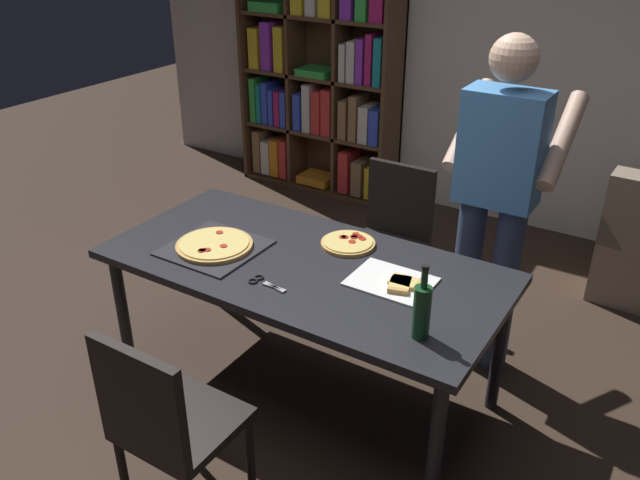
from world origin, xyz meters
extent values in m
plane|color=#38281E|center=(0.00, 0.00, 0.00)|extent=(12.00, 12.00, 0.00)
cube|color=silver|center=(0.00, 2.60, 1.40)|extent=(6.40, 0.10, 2.80)
cube|color=#232328|center=(0.00, 0.00, 0.73)|extent=(1.90, 0.92, 0.04)
cylinder|color=#232328|center=(-0.87, -0.38, 0.35)|extent=(0.06, 0.06, 0.71)
cylinder|color=#232328|center=(0.87, -0.38, 0.35)|extent=(0.06, 0.06, 0.71)
cylinder|color=#232328|center=(-0.87, 0.38, 0.35)|extent=(0.06, 0.06, 0.71)
cylinder|color=#232328|center=(0.87, 0.38, 0.35)|extent=(0.06, 0.06, 0.71)
cube|color=black|center=(0.00, -0.86, 0.43)|extent=(0.42, 0.42, 0.04)
cube|color=black|center=(0.00, -1.05, 0.68)|extent=(0.42, 0.04, 0.45)
cylinder|color=black|center=(0.18, -0.68, 0.21)|extent=(0.04, 0.04, 0.41)
cylinder|color=black|center=(-0.18, -0.68, 0.21)|extent=(0.04, 0.04, 0.41)
cylinder|color=black|center=(-0.18, -1.04, 0.21)|extent=(0.04, 0.04, 0.41)
cube|color=black|center=(0.00, 0.86, 0.43)|extent=(0.42, 0.42, 0.04)
cube|color=black|center=(0.00, 1.05, 0.68)|extent=(0.42, 0.04, 0.45)
cylinder|color=black|center=(-0.18, 0.68, 0.21)|extent=(0.04, 0.04, 0.41)
cylinder|color=black|center=(0.18, 0.68, 0.21)|extent=(0.04, 0.04, 0.41)
cylinder|color=black|center=(-0.18, 1.04, 0.21)|extent=(0.04, 0.04, 0.41)
cylinder|color=black|center=(0.18, 1.04, 0.21)|extent=(0.04, 0.04, 0.41)
cube|color=gray|center=(1.13, 2.07, 0.50)|extent=(0.19, 0.85, 0.20)
cube|color=#513823|center=(-2.09, 2.35, 0.97)|extent=(0.03, 0.35, 1.95)
cube|color=#513823|center=(-0.72, 2.35, 0.97)|extent=(0.03, 0.35, 1.95)
cube|color=#513823|center=(-1.40, 2.35, 0.01)|extent=(1.40, 0.35, 0.03)
cube|color=#513823|center=(-1.40, 2.51, 0.97)|extent=(1.40, 0.03, 1.95)
cube|color=#513823|center=(-1.40, 2.35, 0.50)|extent=(1.34, 0.29, 0.03)
cube|color=#513823|center=(-1.40, 2.35, 0.97)|extent=(1.34, 0.29, 0.03)
cube|color=#513823|center=(-1.40, 2.35, 1.45)|extent=(1.34, 0.29, 0.03)
cube|color=#513823|center=(-1.62, 2.35, 0.97)|extent=(0.03, 0.29, 1.89)
cube|color=#513823|center=(-1.18, 2.35, 0.97)|extent=(0.03, 0.29, 1.89)
cube|color=olive|center=(-1.99, 2.33, 0.24)|extent=(0.07, 0.22, 0.38)
cube|color=silver|center=(-1.90, 2.33, 0.20)|extent=(0.09, 0.22, 0.30)
cube|color=orange|center=(-1.80, 2.33, 0.21)|extent=(0.09, 0.22, 0.33)
cube|color=red|center=(-1.70, 2.33, 0.22)|extent=(0.07, 0.22, 0.35)
cube|color=orange|center=(-1.40, 2.33, 0.08)|extent=(0.30, 0.25, 0.07)
cube|color=red|center=(-1.08, 2.33, 0.22)|extent=(0.09, 0.22, 0.36)
cube|color=olive|center=(-0.95, 2.33, 0.19)|extent=(0.09, 0.22, 0.30)
cube|color=yellow|center=(-0.83, 2.33, 0.18)|extent=(0.10, 0.22, 0.27)
cube|color=green|center=(-2.01, 2.33, 0.71)|extent=(0.06, 0.22, 0.38)
cube|color=teal|center=(-1.94, 2.33, 0.69)|extent=(0.04, 0.22, 0.34)
cube|color=blue|center=(-1.88, 2.33, 0.70)|extent=(0.06, 0.22, 0.36)
cube|color=blue|center=(-1.82, 2.33, 0.67)|extent=(0.04, 0.22, 0.31)
cube|color=#B21E66|center=(-1.75, 2.33, 0.67)|extent=(0.05, 0.22, 0.31)
cube|color=blue|center=(-1.69, 2.33, 0.67)|extent=(0.06, 0.22, 0.31)
cube|color=blue|center=(-1.55, 2.33, 0.67)|extent=(0.07, 0.22, 0.31)
cube|color=silver|center=(-1.45, 2.33, 0.72)|extent=(0.07, 0.22, 0.40)
cube|color=red|center=(-1.35, 2.33, 0.70)|extent=(0.08, 0.22, 0.36)
cube|color=red|center=(-1.26, 2.33, 0.71)|extent=(0.09, 0.22, 0.38)
cube|color=olive|center=(-1.10, 2.33, 0.68)|extent=(0.07, 0.22, 0.32)
cube|color=olive|center=(-1.00, 2.33, 0.70)|extent=(0.07, 0.22, 0.37)
cube|color=silver|center=(-0.91, 2.33, 0.67)|extent=(0.08, 0.22, 0.30)
cube|color=blue|center=(-0.81, 2.33, 0.66)|extent=(0.09, 0.22, 0.29)
cube|color=yellow|center=(-1.98, 2.33, 1.16)|extent=(0.09, 0.22, 0.34)
cube|color=purple|center=(-1.85, 2.33, 1.19)|extent=(0.10, 0.22, 0.39)
cube|color=yellow|center=(-1.72, 2.33, 1.17)|extent=(0.09, 0.22, 0.37)
cube|color=green|center=(-1.40, 2.33, 1.02)|extent=(0.29, 0.25, 0.06)
cube|color=silver|center=(-1.11, 2.33, 1.14)|extent=(0.05, 0.22, 0.29)
cube|color=silver|center=(-1.03, 2.33, 1.15)|extent=(0.07, 0.22, 0.32)
cube|color=purple|center=(-0.95, 2.33, 1.16)|extent=(0.06, 0.22, 0.34)
cube|color=#B21E66|center=(-0.88, 2.33, 1.18)|extent=(0.05, 0.22, 0.39)
cube|color=teal|center=(-0.80, 2.33, 1.17)|extent=(0.07, 0.22, 0.36)
cube|color=green|center=(-1.85, 2.33, 1.50)|extent=(0.30, 0.25, 0.08)
cube|color=green|center=(-0.95, 2.33, 1.59)|extent=(0.09, 0.22, 0.26)
cylinder|color=#38476B|center=(0.76, 0.71, 0.47)|extent=(0.14, 0.14, 0.95)
cylinder|color=#38476B|center=(0.56, 0.71, 0.47)|extent=(0.14, 0.14, 0.95)
cube|color=#4C8CD1|center=(0.66, 0.71, 1.23)|extent=(0.38, 0.22, 0.55)
sphere|color=#E0B293|center=(0.66, 0.71, 1.64)|extent=(0.22, 0.22, 0.22)
cylinder|color=#E0B293|center=(0.89, 0.89, 1.25)|extent=(0.09, 0.50, 0.39)
cylinder|color=#E0B293|center=(0.43, 0.89, 1.25)|extent=(0.09, 0.50, 0.39)
cube|color=#2D2D33|center=(-0.44, -0.12, 0.76)|extent=(0.43, 0.43, 0.01)
cylinder|color=tan|center=(-0.44, -0.12, 0.77)|extent=(0.37, 0.37, 0.02)
cylinder|color=#EACC6B|center=(-0.44, -0.12, 0.78)|extent=(0.34, 0.34, 0.01)
cylinder|color=#B22819|center=(-0.37, -0.13, 0.79)|extent=(0.04, 0.04, 0.00)
cylinder|color=#B22819|center=(-0.43, -0.22, 0.79)|extent=(0.04, 0.04, 0.00)
cylinder|color=#B22819|center=(-0.48, -0.02, 0.79)|extent=(0.04, 0.04, 0.00)
cylinder|color=#B22819|center=(-0.43, -0.21, 0.79)|extent=(0.04, 0.04, 0.00)
cylinder|color=#B22819|center=(-0.42, -0.20, 0.79)|extent=(0.04, 0.04, 0.00)
cube|color=white|center=(0.44, 0.05, 0.76)|extent=(0.36, 0.28, 0.01)
cube|color=#EACC6B|center=(0.50, 0.06, 0.77)|extent=(0.14, 0.10, 0.02)
cube|color=tan|center=(0.56, 0.06, 0.77)|extent=(0.03, 0.09, 0.02)
cube|color=#EACC6B|center=(0.49, 0.03, 0.77)|extent=(0.13, 0.16, 0.02)
cube|color=tan|center=(0.51, -0.03, 0.77)|extent=(0.09, 0.05, 0.02)
cylinder|color=#194723|center=(0.71, -0.25, 0.86)|extent=(0.07, 0.07, 0.22)
cylinder|color=#194723|center=(0.71, -0.25, 1.01)|extent=(0.03, 0.03, 0.08)
cylinder|color=black|center=(0.71, -0.25, 1.06)|extent=(0.03, 0.03, 0.02)
cube|color=silver|center=(0.03, -0.26, 0.76)|extent=(0.12, 0.01, 0.01)
cube|color=silver|center=(0.03, -0.26, 0.76)|extent=(0.12, 0.04, 0.01)
torus|color=black|center=(-0.08, -0.23, 0.76)|extent=(0.05, 0.05, 0.01)
torus|color=black|center=(-0.09, -0.27, 0.76)|extent=(0.05, 0.05, 0.01)
cylinder|color=tan|center=(0.09, 0.26, 0.76)|extent=(0.27, 0.27, 0.02)
cylinder|color=#EACC6B|center=(0.09, 0.26, 0.77)|extent=(0.24, 0.24, 0.01)
cylinder|color=#B22819|center=(0.12, 0.26, 0.78)|extent=(0.04, 0.04, 0.00)
cylinder|color=#B22819|center=(0.10, 0.30, 0.78)|extent=(0.04, 0.04, 0.00)
cylinder|color=#B22819|center=(0.14, 0.31, 0.78)|extent=(0.04, 0.04, 0.00)
cylinder|color=#B22819|center=(0.05, 0.28, 0.78)|extent=(0.04, 0.04, 0.00)
cylinder|color=#B22819|center=(0.06, 0.28, 0.78)|extent=(0.04, 0.04, 0.00)
cylinder|color=#B22819|center=(0.09, 0.34, 0.78)|extent=(0.04, 0.04, 0.00)
cylinder|color=#B22819|center=(0.10, 0.31, 0.78)|extent=(0.04, 0.04, 0.00)
cylinder|color=#B22819|center=(0.12, 0.33, 0.78)|extent=(0.04, 0.04, 0.00)
camera|label=1|loc=(1.50, -2.22, 2.25)|focal=36.68mm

